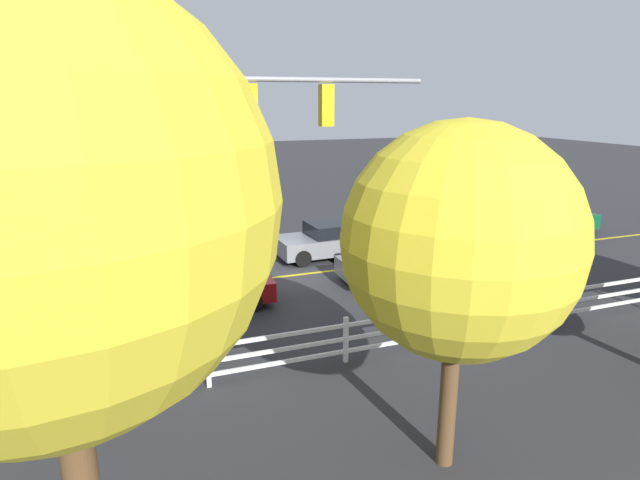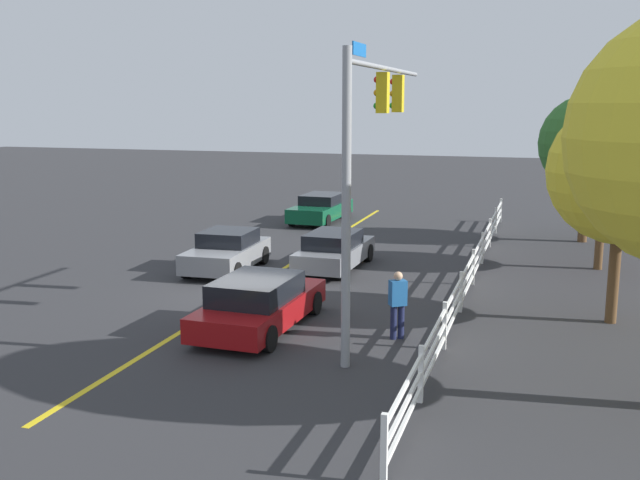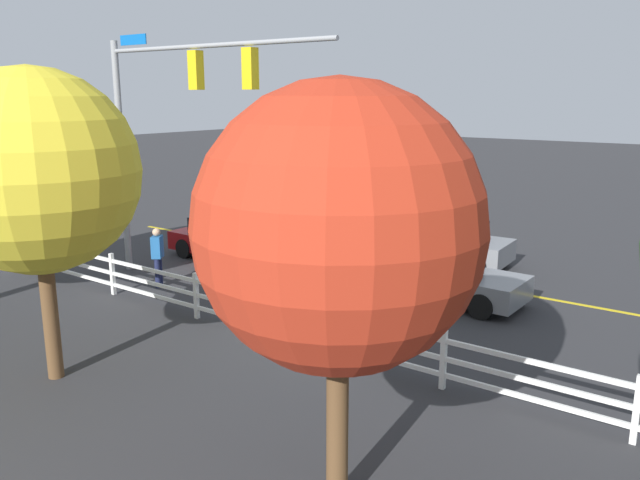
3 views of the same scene
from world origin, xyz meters
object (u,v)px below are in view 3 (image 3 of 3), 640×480
(car_1, at_px, (439,275))
(tree_1, at_px, (339,228))
(car_3, at_px, (237,239))
(pedestrian, at_px, (158,255))
(car_2, at_px, (447,243))
(tree_0, at_px, (36,172))

(car_1, xyz_separation_m, tree_1, (-2.70, 8.78, 3.11))
(car_3, distance_m, pedestrian, 3.54)
(car_2, xyz_separation_m, car_3, (5.83, 3.57, 0.01))
(car_3, xyz_separation_m, tree_1, (-9.90, 8.67, 3.09))
(car_1, relative_size, tree_1, 0.80)
(pedestrian, bearing_deg, car_1, 173.53)
(car_2, bearing_deg, car_3, 28.97)
(car_2, relative_size, tree_1, 0.74)
(car_1, height_order, pedestrian, pedestrian)
(car_3, bearing_deg, tree_1, -39.73)
(pedestrian, distance_m, tree_1, 11.28)
(tree_0, bearing_deg, tree_1, 179.65)
(car_2, height_order, tree_1, tree_1)
(car_2, bearing_deg, tree_0, 75.77)
(tree_1, bearing_deg, pedestrian, -28.15)
(car_1, distance_m, tree_0, 10.13)
(car_2, distance_m, pedestrian, 9.01)
(car_2, relative_size, car_3, 0.85)
(tree_1, bearing_deg, tree_0, -0.35)
(car_3, xyz_separation_m, tree_0, (-3.30, 8.63, 3.30))
(car_3, bearing_deg, car_1, 2.32)
(tree_1, bearing_deg, car_3, -41.20)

